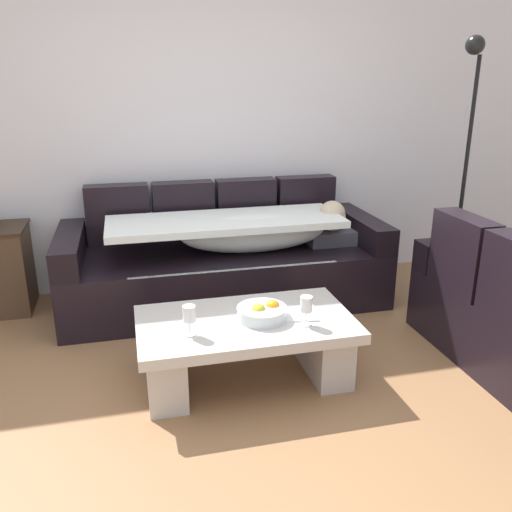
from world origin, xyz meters
TOP-DOWN VIEW (x-y plane):
  - ground_plane at (0.00, 0.00)m, footprint 14.00×14.00m
  - back_wall at (0.00, 2.15)m, footprint 9.00×0.10m
  - couch_along_wall at (0.21, 1.62)m, footprint 2.39×0.92m
  - coffee_table at (0.08, 0.47)m, footprint 1.20×0.68m
  - fruit_bowl at (0.17, 0.45)m, footprint 0.28×0.28m
  - wine_glass_near_left at (-0.24, 0.35)m, footprint 0.07×0.07m
  - wine_glass_near_right at (0.38, 0.32)m, footprint 0.07×0.07m
  - open_magazine at (0.35, 0.47)m, footprint 0.31×0.26m
  - floor_lamp at (2.10, 1.54)m, footprint 0.33×0.31m

SIDE VIEW (x-z plane):
  - ground_plane at x=0.00m, z-range 0.00..0.00m
  - coffee_table at x=0.08m, z-range 0.05..0.43m
  - couch_along_wall at x=0.21m, z-range -0.11..0.77m
  - open_magazine at x=0.35m, z-range 0.38..0.39m
  - fruit_bowl at x=0.17m, z-range 0.37..0.47m
  - wine_glass_near_left at x=-0.24m, z-range 0.41..0.58m
  - wine_glass_near_right at x=0.38m, z-range 0.41..0.58m
  - floor_lamp at x=2.10m, z-range 0.14..2.09m
  - back_wall at x=0.00m, z-range 0.00..2.70m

